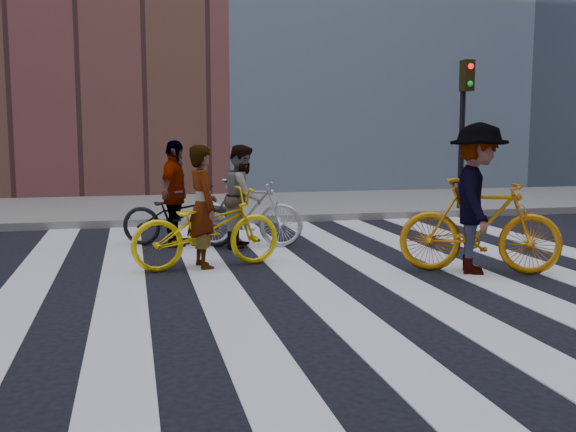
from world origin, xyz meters
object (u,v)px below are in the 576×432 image
object	(u,v)px
bike_yellow_left	(207,228)
rider_right	(477,199)
traffic_signal	(464,110)
rider_mid	(243,196)
bike_dark_rear	(178,216)
rider_rear	(175,194)
bike_silver_mid	(246,213)
rider_left	(203,207)
bike_yellow_right	(480,226)

from	to	relation	value
bike_yellow_left	rider_right	size ratio (longest dim) A/B	1.05
traffic_signal	rider_mid	xyz separation A→B (m)	(-5.30, -2.92, -1.47)
bike_dark_rear	rider_rear	xyz separation A→B (m)	(-0.05, 0.00, 0.36)
traffic_signal	bike_silver_mid	size ratio (longest dim) A/B	1.84
bike_dark_rear	rider_right	size ratio (longest dim) A/B	0.95
rider_left	rider_rear	xyz separation A→B (m)	(-0.25, 1.84, 0.02)
bike_dark_rear	rider_left	size ratio (longest dim) A/B	1.12
bike_silver_mid	rider_right	bearing A→B (deg)	-115.71
bike_yellow_left	bike_dark_rear	size ratio (longest dim) A/B	1.11
bike_yellow_left	bike_dark_rear	xyz separation A→B (m)	(-0.25, 1.84, -0.05)
bike_yellow_left	rider_mid	bearing A→B (deg)	-37.66
rider_mid	rider_rear	bearing A→B (deg)	93.37
traffic_signal	rider_right	bearing A→B (deg)	-115.80
rider_rear	rider_right	bearing A→B (deg)	-108.30
bike_yellow_right	rider_left	size ratio (longest dim) A/B	1.24
rider_rear	rider_left	bearing A→B (deg)	-151.24
traffic_signal	bike_silver_mid	bearing A→B (deg)	-150.90
bike_yellow_right	rider_rear	world-z (taller)	rider_rear
bike_yellow_right	rider_mid	xyz separation A→B (m)	(-2.65, 2.66, 0.20)
bike_yellow_right	bike_yellow_left	bearing A→B (deg)	96.05
rider_left	rider_right	world-z (taller)	rider_right
rider_right	rider_left	bearing A→B (deg)	96.05
bike_yellow_right	rider_mid	bearing A→B (deg)	69.58
rider_left	rider_rear	bearing A→B (deg)	-3.67
bike_yellow_right	rider_left	bearing A→B (deg)	96.30
bike_dark_rear	rider_left	world-z (taller)	rider_left
bike_dark_rear	rider_right	bearing A→B (deg)	-108.68
bike_dark_rear	bike_yellow_left	bearing A→B (deg)	-151.24
bike_yellow_left	rider_left	distance (m)	0.29
rider_right	rider_rear	distance (m)	4.71
traffic_signal	rider_right	size ratio (longest dim) A/B	1.71
bike_silver_mid	rider_right	xyz separation A→B (m)	(2.55, -2.66, 0.43)
traffic_signal	rider_rear	xyz separation A→B (m)	(-6.35, -2.60, -1.43)
rider_mid	rider_rear	xyz separation A→B (m)	(-1.05, 0.32, 0.04)
traffic_signal	rider_left	bearing A→B (deg)	-143.93
bike_silver_mid	bike_dark_rear	size ratio (longest dim) A/B	0.98
rider_left	rider_mid	distance (m)	1.71
bike_silver_mid	traffic_signal	bearing A→B (deg)	-40.50
rider_rear	bike_yellow_left	bearing A→B (deg)	-149.71
rider_left	rider_right	xyz separation A→B (m)	(3.40, -1.14, 0.14)
bike_yellow_left	rider_right	bearing A→B (deg)	-120.34
rider_mid	rider_right	bearing A→B (deg)	-115.15
rider_mid	rider_rear	world-z (taller)	rider_rear
traffic_signal	bike_yellow_left	xyz separation A→B (m)	(-6.04, -4.44, -1.74)
rider_mid	rider_left	bearing A→B (deg)	172.78
bike_silver_mid	rider_right	distance (m)	3.71
bike_yellow_left	traffic_signal	bearing A→B (deg)	-65.25
rider_mid	bike_yellow_left	bearing A→B (deg)	174.29
rider_right	bike_dark_rear	bearing A→B (deg)	75.02
rider_mid	rider_rear	distance (m)	1.10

